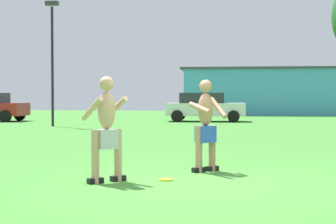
# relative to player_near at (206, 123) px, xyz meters

# --- Properties ---
(ground_plane) EXTENTS (80.00, 80.00, 0.00)m
(ground_plane) POSITION_rel_player_near_xyz_m (-0.03, -1.26, -0.91)
(ground_plane) COLOR #428433
(player_near) EXTENTS (0.74, 0.80, 1.72)m
(player_near) POSITION_rel_player_near_xyz_m (0.00, 0.00, 0.00)
(player_near) COLOR black
(player_near) RESTS_ON ground_plane
(player_in_gray) EXTENTS (0.80, 0.67, 1.74)m
(player_in_gray) POSITION_rel_player_near_xyz_m (-1.58, -1.35, 0.01)
(player_in_gray) COLOR black
(player_in_gray) RESTS_ON ground_plane
(frisbee) EXTENTS (0.25, 0.25, 0.03)m
(frisbee) POSITION_rel_player_near_xyz_m (-0.64, -1.06, -0.89)
(frisbee) COLOR yellow
(frisbee) RESTS_ON ground_plane
(car_white_mid_lot) EXTENTS (4.30, 2.02, 1.58)m
(car_white_mid_lot) POSITION_rel_player_near_xyz_m (-0.66, 18.67, -0.08)
(car_white_mid_lot) COLOR white
(car_white_mid_lot) RESTS_ON ground_plane
(lamp_post) EXTENTS (0.60, 0.24, 5.77)m
(lamp_post) POSITION_rel_player_near_xyz_m (-7.51, 13.36, 2.63)
(lamp_post) COLOR black
(lamp_post) RESTS_ON ground_plane
(outbuilding_behind_lot) EXTENTS (14.00, 7.16, 3.49)m
(outbuilding_behind_lot) POSITION_rel_player_near_xyz_m (4.27, 30.45, 0.84)
(outbuilding_behind_lot) COLOR #4C9ED1
(outbuilding_behind_lot) RESTS_ON ground_plane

